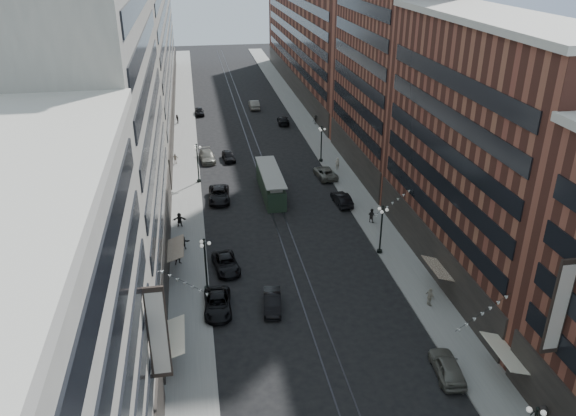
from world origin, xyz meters
TOP-DOWN VIEW (x-y plane):
  - ground at (0.00, 60.00)m, footprint 220.00×220.00m
  - sidewalk_west at (-11.00, 70.00)m, footprint 4.00×180.00m
  - sidewalk_east at (11.00, 70.00)m, footprint 4.00×180.00m
  - rail_west at (-0.70, 70.00)m, footprint 0.12×180.00m
  - rail_east at (0.70, 70.00)m, footprint 0.12×180.00m
  - building_west_mid at (-17.00, 33.00)m, footprint 8.00×36.00m
  - building_west_far at (-17.00, 96.00)m, footprint 8.00×90.00m
  - building_east_mid at (17.00, 28.00)m, footprint 8.00×30.00m
  - building_east_tower at (17.00, 56.00)m, footprint 8.00×26.00m
  - building_east_far at (17.00, 105.00)m, footprint 8.00×72.00m
  - lamppost_sw_far at (-9.20, 28.00)m, footprint 1.03×1.14m
  - lamppost_sw_mid at (-9.20, 55.00)m, footprint 1.03×1.14m
  - lamppost_se_far at (9.20, 32.00)m, footprint 1.03×1.14m
  - lamppost_se_mid at (9.20, 60.00)m, footprint 1.03×1.14m
  - streetcar at (0.00, 49.45)m, footprint 2.58×11.67m
  - car_2 at (-8.40, 24.66)m, footprint 2.61×5.31m
  - car_4 at (8.40, 13.26)m, footprint 2.43×4.88m
  - car_5 at (-3.52, 24.12)m, footprint 2.08×4.54m
  - pedestrian_2 at (-11.83, 33.25)m, footprint 1.05×0.83m
  - pedestrian_3 at (12.50, 7.36)m, footprint 1.07×1.16m
  - pedestrian_4 at (10.62, 21.97)m, footprint 0.84×1.16m
  - car_7 at (-6.80, 48.65)m, footprint 2.91×5.85m
  - car_8 at (-7.71, 63.38)m, footprint 2.59×5.36m
  - car_9 at (-8.09, 88.92)m, footprint 1.79×4.10m
  - car_10 at (8.40, 44.74)m, footprint 1.97×4.71m
  - car_11 at (8.40, 53.87)m, footprint 2.89×5.49m
  - car_12 at (6.80, 80.34)m, footprint 2.27×4.97m
  - car_13 at (-4.50, 63.09)m, footprint 2.05×4.27m
  - car_14 at (2.78, 91.65)m, footprint 1.81×5.16m
  - pedestrian_5 at (-11.79, 41.83)m, footprint 1.59×0.49m
  - pedestrian_6 at (-12.42, 62.72)m, footprint 1.00×0.66m
  - pedestrian_7 at (10.51, 39.12)m, footprint 0.91×0.90m
  - pedestrian_8 at (10.80, 56.36)m, footprint 0.71×0.54m
  - pedestrian_9 at (12.50, 78.83)m, footprint 1.14×0.68m
  - car_extra_0 at (-7.14, 31.56)m, footprint 2.92×5.24m
  - pedestrian_extra_0 at (-12.28, 83.48)m, footprint 0.65×0.88m
  - pedestrian_extra_1 at (-11.39, 36.31)m, footprint 1.49×0.55m

SIDE VIEW (x-z plane):
  - ground at x=0.00m, z-range 0.00..0.00m
  - rail_west at x=-0.70m, z-range 0.00..0.02m
  - rail_east at x=0.70m, z-range 0.00..0.02m
  - sidewalk_west at x=-11.00m, z-range 0.00..0.15m
  - sidewalk_east at x=11.00m, z-range 0.00..0.15m
  - car_9 at x=-8.09m, z-range 0.00..1.37m
  - car_extra_0 at x=-7.14m, z-range 0.00..1.38m
  - car_12 at x=6.80m, z-range 0.00..1.41m
  - car_13 at x=-4.50m, z-range 0.00..1.41m
  - car_5 at x=-3.52m, z-range 0.00..1.44m
  - car_2 at x=-8.40m, z-range 0.00..1.45m
  - car_11 at x=8.40m, z-range 0.00..1.47m
  - car_8 at x=-7.71m, z-range 0.00..1.50m
  - car_10 at x=8.40m, z-range 0.00..1.52m
  - car_7 at x=-6.80m, z-range 0.00..1.59m
  - car_4 at x=8.40m, z-range 0.00..1.60m
  - car_14 at x=2.78m, z-range 0.00..1.70m
  - pedestrian_6 at x=-12.42m, z-range 0.15..1.71m
  - pedestrian_extra_1 at x=-11.39m, z-range 0.15..1.72m
  - pedestrian_extra_0 at x=-12.28m, z-range 0.15..1.78m
  - pedestrian_9 at x=12.50m, z-range 0.15..1.81m
  - pedestrian_5 at x=-11.79m, z-range 0.15..1.85m
  - pedestrian_7 at x=10.51m, z-range 0.15..1.85m
  - pedestrian_3 at x=12.50m, z-range 0.15..1.88m
  - pedestrian_8 at x=10.80m, z-range 0.15..1.92m
  - pedestrian_4 at x=10.62m, z-range 0.15..1.95m
  - pedestrian_2 at x=-11.83m, z-range 0.15..2.06m
  - streetcar at x=0.00m, z-range -0.12..3.10m
  - lamppost_sw_far at x=-9.20m, z-range 0.34..5.86m
  - lamppost_sw_mid at x=-9.20m, z-range 0.34..5.86m
  - lamppost_se_far at x=9.20m, z-range 0.34..5.86m
  - lamppost_se_mid at x=9.20m, z-range 0.34..5.86m
  - building_east_mid at x=17.00m, z-range 0.00..24.00m
  - building_east_far at x=17.00m, z-range 0.00..24.00m
  - building_west_far at x=-17.00m, z-range 0.00..26.00m
  - building_west_mid at x=-17.00m, z-range 0.00..28.00m
  - building_east_tower at x=17.00m, z-range 0.00..42.00m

